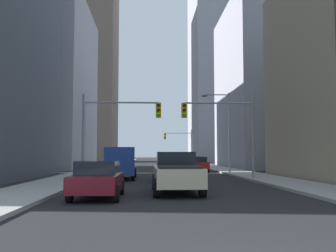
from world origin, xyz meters
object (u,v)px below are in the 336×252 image
(sedan_silver, at_px, (191,163))
(traffic_signal_near_right, at_px, (221,121))
(sedan_red, at_px, (198,164))
(traffic_signal_far_right, at_px, (179,141))
(traffic_signal_near_left, at_px, (118,121))
(pickup_truck_beige, at_px, (176,173))
(sedan_navy, at_px, (171,170))
(cargo_van_blue, at_px, (121,161))
(sedan_maroon, at_px, (98,179))

(sedan_silver, distance_m, traffic_signal_near_right, 17.44)
(sedan_red, xyz_separation_m, traffic_signal_near_right, (0.14, -12.00, 3.33))
(traffic_signal_near_right, bearing_deg, traffic_signal_far_right, 89.80)
(traffic_signal_near_left, height_order, traffic_signal_near_right, same)
(pickup_truck_beige, height_order, traffic_signal_far_right, traffic_signal_far_right)
(traffic_signal_near_left, bearing_deg, sedan_navy, -25.17)
(traffic_signal_far_right, bearing_deg, sedan_red, -90.57)
(cargo_van_blue, relative_size, traffic_signal_far_right, 0.88)
(sedan_maroon, distance_m, sedan_silver, 28.93)
(sedan_red, relative_size, traffic_signal_near_left, 0.70)
(sedan_maroon, bearing_deg, traffic_signal_near_left, 90.36)
(sedan_silver, distance_m, traffic_signal_far_right, 22.28)
(pickup_truck_beige, bearing_deg, cargo_van_blue, 108.39)
(sedan_maroon, bearing_deg, sedan_red, 72.98)
(pickup_truck_beige, distance_m, sedan_maroon, 3.94)
(sedan_navy, bearing_deg, traffic_signal_near_right, 24.81)
(cargo_van_blue, xyz_separation_m, traffic_signal_near_right, (7.12, -1.01, 2.82))
(traffic_signal_near_left, bearing_deg, traffic_signal_near_right, -0.00)
(pickup_truck_beige, bearing_deg, sedan_maroon, -148.55)
(traffic_signal_near_left, bearing_deg, pickup_truck_beige, -69.01)
(sedan_maroon, bearing_deg, sedan_silver, 76.21)
(traffic_signal_far_right, bearing_deg, sedan_silver, -91.06)
(cargo_van_blue, bearing_deg, traffic_signal_near_right, -8.11)
(pickup_truck_beige, height_order, traffic_signal_near_left, traffic_signal_near_left)
(sedan_red, bearing_deg, traffic_signal_near_left, -120.63)
(sedan_maroon, height_order, sedan_red, same)
(sedan_navy, distance_m, sedan_silver, 19.11)
(cargo_van_blue, height_order, traffic_signal_near_left, traffic_signal_near_left)
(sedan_silver, bearing_deg, sedan_red, -88.46)
(sedan_silver, bearing_deg, pickup_truck_beige, -97.75)
(pickup_truck_beige, xyz_separation_m, sedan_red, (3.68, 20.93, -0.16))
(sedan_red, relative_size, traffic_signal_far_right, 0.70)
(pickup_truck_beige, xyz_separation_m, traffic_signal_far_right, (3.95, 48.08, 3.16))
(sedan_maroon, distance_m, traffic_signal_near_left, 11.48)
(sedan_red, height_order, traffic_signal_near_left, traffic_signal_near_left)
(sedan_maroon, distance_m, traffic_signal_far_right, 50.77)
(pickup_truck_beige, distance_m, sedan_red, 21.25)
(sedan_maroon, height_order, traffic_signal_near_right, traffic_signal_near_right)
(sedan_maroon, xyz_separation_m, sedan_silver, (6.90, 28.10, 0.00))
(sedan_silver, xyz_separation_m, traffic_signal_far_right, (0.41, 22.03, 3.32))
(traffic_signal_near_left, bearing_deg, traffic_signal_far_right, 79.33)
(pickup_truck_beige, bearing_deg, traffic_signal_far_right, 85.30)
(pickup_truck_beige, height_order, cargo_van_blue, cargo_van_blue)
(traffic_signal_far_right, bearing_deg, traffic_signal_near_right, -90.20)
(sedan_silver, bearing_deg, sedan_navy, -100.18)
(traffic_signal_far_right, bearing_deg, cargo_van_blue, -100.77)
(sedan_maroon, height_order, sedan_navy, same)
(pickup_truck_beige, distance_m, cargo_van_blue, 10.48)
(cargo_van_blue, relative_size, sedan_maroon, 1.25)
(sedan_red, distance_m, traffic_signal_far_right, 27.35)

